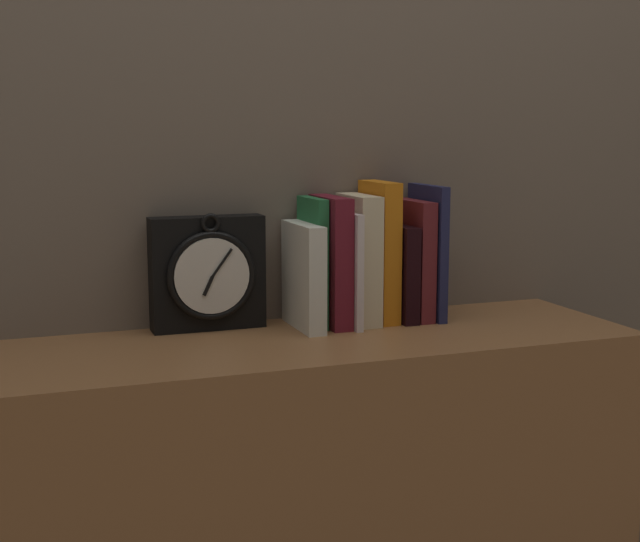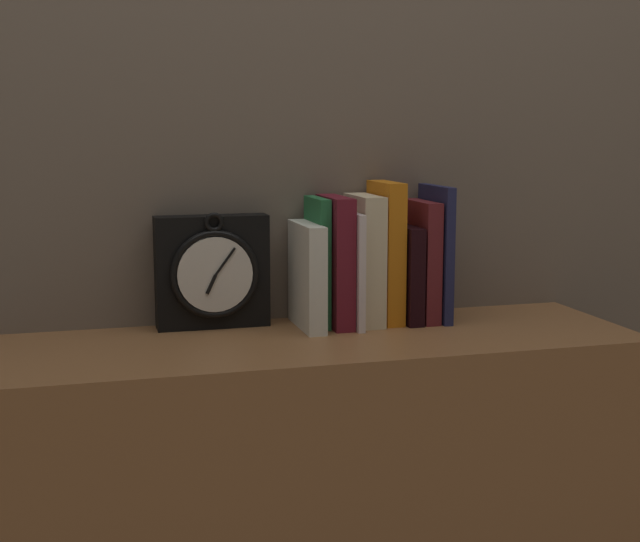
% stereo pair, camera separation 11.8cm
% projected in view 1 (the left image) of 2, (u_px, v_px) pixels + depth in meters
% --- Properties ---
extents(wall_back, '(6.00, 0.05, 2.60)m').
position_uv_depth(wall_back, '(282.00, 11.00, 1.60)').
color(wall_back, '#756656').
rests_on(wall_back, ground_plane).
extents(bookshelf, '(1.09, 0.34, 0.74)m').
position_uv_depth(bookshelf, '(320.00, 542.00, 1.57)').
color(bookshelf, '#936038').
rests_on(bookshelf, ground_plane).
extents(clock, '(0.20, 0.07, 0.21)m').
position_uv_depth(clock, '(208.00, 273.00, 1.56)').
color(clock, black).
rests_on(clock, bookshelf).
extents(book_slot0_white, '(0.03, 0.15, 0.19)m').
position_uv_depth(book_slot0_white, '(302.00, 276.00, 1.57)').
color(book_slot0_white, white).
rests_on(book_slot0_white, bookshelf).
extents(book_slot1_green, '(0.02, 0.12, 0.23)m').
position_uv_depth(book_slot1_green, '(313.00, 262.00, 1.59)').
color(book_slot1_green, '#25703E').
rests_on(book_slot1_green, bookshelf).
extents(book_slot2_maroon, '(0.04, 0.14, 0.23)m').
position_uv_depth(book_slot2_maroon, '(331.00, 261.00, 1.59)').
color(book_slot2_maroon, maroon).
rests_on(book_slot2_maroon, bookshelf).
extents(book_slot3_white, '(0.01, 0.15, 0.21)m').
position_uv_depth(book_slot3_white, '(345.00, 268.00, 1.60)').
color(book_slot3_white, silver).
rests_on(book_slot3_white, bookshelf).
extents(book_slot4_cream, '(0.04, 0.13, 0.23)m').
position_uv_depth(book_slot4_cream, '(359.00, 259.00, 1.62)').
color(book_slot4_cream, beige).
rests_on(book_slot4_cream, bookshelf).
extents(book_slot5_orange, '(0.03, 0.12, 0.26)m').
position_uv_depth(book_slot5_orange, '(379.00, 251.00, 1.63)').
color(book_slot5_orange, orange).
rests_on(book_slot5_orange, bookshelf).
extents(book_slot6_black, '(0.03, 0.14, 0.18)m').
position_uv_depth(book_slot6_black, '(398.00, 272.00, 1.65)').
color(book_slot6_black, black).
rests_on(book_slot6_black, bookshelf).
extents(book_slot7_maroon, '(0.03, 0.13, 0.22)m').
position_uv_depth(book_slot7_maroon, '(413.00, 259.00, 1.65)').
color(book_slot7_maroon, maroon).
rests_on(book_slot7_maroon, bookshelf).
extents(book_slot8_navy, '(0.02, 0.14, 0.25)m').
position_uv_depth(book_slot8_navy, '(427.00, 252.00, 1.66)').
color(book_slot8_navy, '#22244C').
rests_on(book_slot8_navy, bookshelf).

